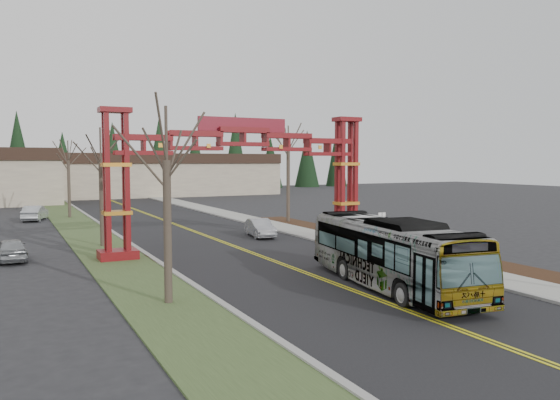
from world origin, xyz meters
TOP-DOWN VIEW (x-y plane):
  - ground at (0.00, 0.00)m, footprint 200.00×200.00m
  - road at (0.00, 25.00)m, footprint 12.00×110.00m
  - lane_line_left at (-0.12, 25.00)m, footprint 0.12×100.00m
  - lane_line_right at (0.12, 25.00)m, footprint 0.12×100.00m
  - curb_right at (6.15, 25.00)m, footprint 0.30×110.00m
  - sidewalk_right at (7.60, 25.00)m, footprint 2.60×110.00m
  - landscape_strip at (10.20, 10.00)m, footprint 2.60×50.00m
  - grass_median at (-8.00, 25.00)m, footprint 4.00×110.00m
  - curb_left at (-6.15, 25.00)m, footprint 0.30×110.00m
  - gateway_arch at (0.00, 18.00)m, footprint 18.20×1.60m
  - retail_building_east at (10.00, 79.95)m, footprint 38.00×20.30m
  - conifer_treeline at (0.25, 92.00)m, footprint 116.10×5.60m
  - transit_bus at (1.82, 5.09)m, footprint 4.26×11.85m
  - silver_sedan at (3.53, 23.05)m, footprint 2.05×4.37m
  - parked_car_near_a at (-13.61, 20.44)m, footprint 1.85×4.07m
  - parked_car_far_a at (-11.29, 43.30)m, footprint 2.74×4.77m
  - bare_tree_median_near at (-8.00, 6.91)m, footprint 3.28×3.28m
  - bare_tree_median_mid at (-8.00, 23.57)m, footprint 3.09×3.09m
  - bare_tree_median_far at (-8.00, 44.47)m, footprint 3.08×3.08m
  - bare_tree_right_far at (10.00, 30.77)m, footprint 3.37×3.37m
  - street_sign at (9.20, 15.39)m, footprint 0.52×0.14m
  - barrel_south at (9.12, 15.48)m, footprint 0.60×0.60m
  - barrel_mid at (9.20, 20.72)m, footprint 0.49×0.49m
  - barrel_north at (9.92, 22.19)m, footprint 0.48×0.48m

SIDE VIEW (x-z plane):
  - ground at x=0.00m, z-range 0.00..0.00m
  - road at x=0.00m, z-range 0.00..0.02m
  - lane_line_left at x=-0.12m, z-range 0.02..0.03m
  - lane_line_right at x=0.12m, z-range 0.02..0.03m
  - grass_median at x=-8.00m, z-range 0.00..0.08m
  - landscape_strip at x=10.20m, z-range 0.00..0.12m
  - curb_right at x=6.15m, z-range 0.00..0.15m
  - curb_left at x=-6.15m, z-range 0.00..0.15m
  - sidewalk_right at x=7.60m, z-range 0.01..0.15m
  - barrel_north at x=9.92m, z-range 0.00..0.90m
  - barrel_mid at x=9.20m, z-range 0.00..0.91m
  - barrel_south at x=9.12m, z-range 0.00..1.12m
  - parked_car_near_a at x=-13.61m, z-range 0.00..1.36m
  - silver_sedan at x=3.53m, z-range 0.00..1.38m
  - parked_car_far_a at x=-11.29m, z-range 0.00..1.49m
  - transit_bus at x=1.82m, z-range 0.00..3.23m
  - street_sign at x=9.20m, z-range 0.50..2.79m
  - retail_building_east at x=10.00m, z-range 0.01..7.01m
  - bare_tree_median_near at x=-8.00m, z-range 1.80..9.81m
  - bare_tree_median_far at x=-8.00m, z-range 1.87..9.76m
  - gateway_arch at x=0.00m, z-range 1.53..10.43m
  - bare_tree_median_mid at x=-8.00m, z-range 1.95..10.02m
  - conifer_treeline at x=0.25m, z-range -0.01..12.99m
  - bare_tree_right_far at x=10.00m, z-range 2.27..11.38m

